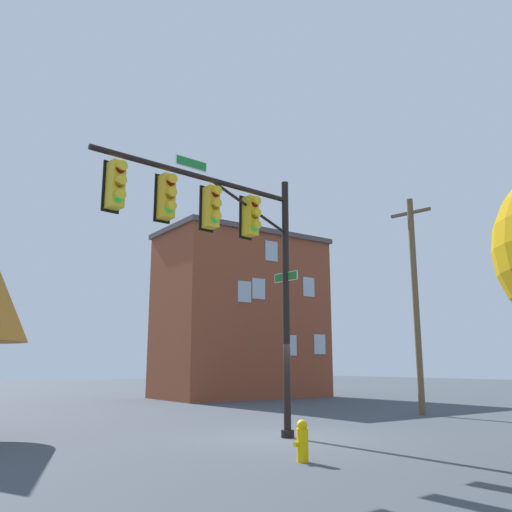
{
  "coord_description": "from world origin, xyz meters",
  "views": [
    {
      "loc": [
        9.34,
        11.82,
        1.93
      ],
      "look_at": [
        1.16,
        0.16,
        4.86
      ],
      "focal_mm": 37.23,
      "sensor_mm": 36.0,
      "label": 1
    }
  ],
  "objects_px": {
    "signal_pole_assembly": "(219,230)",
    "utility_pole": "(416,299)",
    "fire_hydrant": "(302,441)",
    "brick_building": "(242,315)"
  },
  "relations": [
    {
      "from": "signal_pole_assembly",
      "to": "utility_pole",
      "type": "relative_size",
      "value": 0.82
    },
    {
      "from": "utility_pole",
      "to": "fire_hydrant",
      "type": "distance_m",
      "value": 12.48
    },
    {
      "from": "signal_pole_assembly",
      "to": "utility_pole",
      "type": "distance_m",
      "value": 11.19
    },
    {
      "from": "fire_hydrant",
      "to": "utility_pole",
      "type": "bearing_deg",
      "value": -153.55
    },
    {
      "from": "utility_pole",
      "to": "fire_hydrant",
      "type": "relative_size",
      "value": 10.68
    },
    {
      "from": "signal_pole_assembly",
      "to": "brick_building",
      "type": "distance_m",
      "value": 19.68
    },
    {
      "from": "signal_pole_assembly",
      "to": "brick_building",
      "type": "bearing_deg",
      "value": -125.26
    },
    {
      "from": "signal_pole_assembly",
      "to": "utility_pole",
      "type": "xyz_separation_m",
      "value": [
        -10.9,
        -2.42,
        -0.79
      ]
    },
    {
      "from": "fire_hydrant",
      "to": "brick_building",
      "type": "xyz_separation_m",
      "value": [
        -10.98,
        -18.88,
        4.59
      ]
    },
    {
      "from": "utility_pole",
      "to": "brick_building",
      "type": "relative_size",
      "value": 0.86
    }
  ]
}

